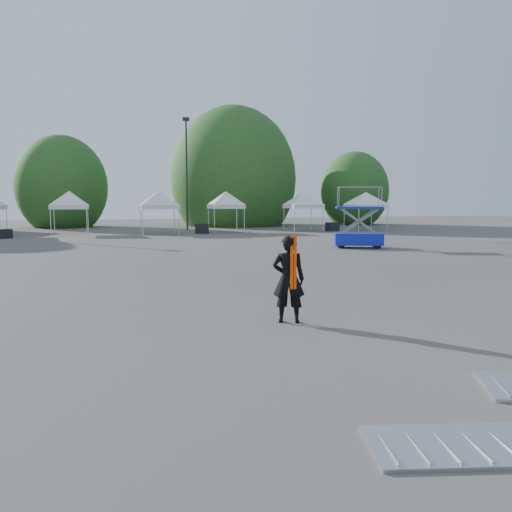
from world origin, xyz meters
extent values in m
plane|color=#474442|center=(0.00, 0.00, 0.00)|extent=(120.00, 120.00, 0.00)
cylinder|color=black|center=(3.00, 32.00, 4.75)|extent=(0.16, 0.16, 9.50)
cube|color=black|center=(3.00, 32.00, 9.65)|extent=(0.60, 0.25, 0.30)
cylinder|color=#382314|center=(-8.00, 40.00, 1.14)|extent=(0.36, 0.36, 2.27)
ellipsoid|color=#1A4E1A|center=(-8.00, 40.00, 3.94)|extent=(4.16, 4.16, 4.78)
cylinder|color=#382314|center=(9.00, 39.00, 1.40)|extent=(0.36, 0.36, 2.80)
ellipsoid|color=#1A4E1A|center=(9.00, 39.00, 4.85)|extent=(5.12, 5.12, 5.89)
cylinder|color=#382314|center=(22.00, 37.00, 1.05)|extent=(0.36, 0.36, 2.10)
ellipsoid|color=#1A4E1A|center=(22.00, 37.00, 3.64)|extent=(3.84, 3.84, 4.42)
cylinder|color=silver|center=(-11.12, 26.61, 1.00)|extent=(0.06, 0.06, 2.00)
cylinder|color=silver|center=(-11.12, 29.18, 1.00)|extent=(0.06, 0.06, 2.00)
cylinder|color=silver|center=(-7.86, 27.46, 1.00)|extent=(0.06, 0.06, 2.00)
cylinder|color=silver|center=(-5.31, 27.46, 1.00)|extent=(0.06, 0.06, 2.00)
cylinder|color=silver|center=(-7.86, 30.01, 1.00)|extent=(0.06, 0.06, 2.00)
cylinder|color=silver|center=(-5.31, 30.01, 1.00)|extent=(0.06, 0.06, 2.00)
cube|color=white|center=(-6.58, 28.73, 2.08)|extent=(2.74, 2.74, 0.30)
pyramid|color=white|center=(-6.58, 28.73, 3.33)|extent=(3.88, 3.88, 1.10)
cylinder|color=silver|center=(-1.27, 25.71, 1.00)|extent=(0.06, 0.06, 2.00)
cylinder|color=silver|center=(1.39, 25.71, 1.00)|extent=(0.06, 0.06, 2.00)
cylinder|color=silver|center=(-1.27, 28.38, 1.00)|extent=(0.06, 0.06, 2.00)
cylinder|color=silver|center=(1.39, 28.38, 1.00)|extent=(0.06, 0.06, 2.00)
cube|color=white|center=(0.06, 27.05, 2.08)|extent=(2.87, 2.87, 0.30)
pyramid|color=white|center=(0.06, 27.05, 3.33)|extent=(4.05, 4.05, 1.10)
cylinder|color=silver|center=(4.30, 26.43, 1.00)|extent=(0.06, 0.06, 2.00)
cylinder|color=silver|center=(6.75, 26.43, 1.00)|extent=(0.06, 0.06, 2.00)
cylinder|color=silver|center=(4.30, 28.89, 1.00)|extent=(0.06, 0.06, 2.00)
cylinder|color=silver|center=(6.75, 28.89, 1.00)|extent=(0.06, 0.06, 2.00)
cube|color=white|center=(5.53, 27.66, 2.08)|extent=(2.65, 2.65, 0.30)
pyramid|color=white|center=(5.53, 27.66, 3.33)|extent=(3.75, 3.75, 1.10)
cylinder|color=silver|center=(11.04, 26.40, 1.00)|extent=(0.06, 0.06, 2.00)
cylinder|color=silver|center=(13.62, 26.40, 1.00)|extent=(0.06, 0.06, 2.00)
cylinder|color=silver|center=(11.04, 28.98, 1.00)|extent=(0.06, 0.06, 2.00)
cylinder|color=silver|center=(13.62, 28.98, 1.00)|extent=(0.06, 0.06, 2.00)
cube|color=white|center=(12.33, 27.69, 2.08)|extent=(2.77, 2.77, 0.30)
pyramid|color=white|center=(12.33, 27.69, 3.33)|extent=(3.92, 3.92, 1.10)
cylinder|color=silver|center=(16.72, 25.94, 1.00)|extent=(0.06, 0.06, 2.00)
cylinder|color=silver|center=(19.47, 25.94, 1.00)|extent=(0.06, 0.06, 2.00)
cylinder|color=silver|center=(16.72, 28.69, 1.00)|extent=(0.06, 0.06, 2.00)
cylinder|color=silver|center=(19.47, 28.69, 1.00)|extent=(0.06, 0.06, 2.00)
cube|color=white|center=(18.10, 27.32, 2.08)|extent=(2.96, 2.96, 0.30)
pyramid|color=white|center=(18.10, 27.32, 3.33)|extent=(4.18, 4.18, 1.10)
imported|color=black|center=(-0.12, -2.61, 0.93)|extent=(0.79, 0.65, 1.86)
cube|color=#F74304|center=(-0.12, -2.80, 1.30)|extent=(0.15, 0.02, 1.11)
cube|color=#0C11A5|center=(9.39, 12.20, 0.48)|extent=(2.87, 2.14, 0.64)
cube|color=#0C11A5|center=(9.39, 12.20, 2.20)|extent=(2.75, 2.05, 0.11)
cylinder|color=black|center=(8.29, 12.05, 0.19)|extent=(0.42, 0.29, 0.39)
cylinder|color=black|center=(10.09, 11.34, 0.19)|extent=(0.42, 0.29, 0.39)
cylinder|color=black|center=(8.68, 13.05, 0.19)|extent=(0.42, 0.29, 0.39)
cylinder|color=black|center=(10.48, 12.34, 0.19)|extent=(0.42, 0.29, 0.39)
cube|color=#A8ABB0|center=(-0.28, -8.19, 0.02)|extent=(2.04, 1.35, 0.04)
cube|color=black|center=(-10.56, 25.32, 0.32)|extent=(0.99, 0.89, 0.63)
cube|color=black|center=(3.28, 26.43, 0.38)|extent=(1.03, 0.83, 0.77)
cube|color=black|center=(14.48, 26.37, 0.37)|extent=(1.07, 0.89, 0.75)
camera|label=1|loc=(-3.71, -12.35, 2.57)|focal=35.00mm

